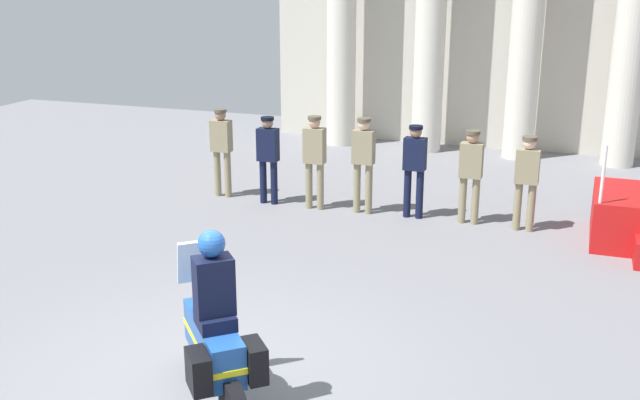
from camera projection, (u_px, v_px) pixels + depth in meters
name	position (u px, v px, depth m)	size (l,w,h in m)	color
ground_plane	(209.00, 381.00, 7.93)	(28.84, 28.84, 0.00)	slate
officer_in_row_0	(222.00, 145.00, 14.21)	(0.38, 0.24, 1.70)	#847A5B
officer_in_row_1	(268.00, 153.00, 13.77)	(0.38, 0.24, 1.64)	black
officer_in_row_2	(315.00, 155.00, 13.44)	(0.38, 0.24, 1.72)	#847A5B
officer_in_row_3	(363.00, 158.00, 13.20)	(0.38, 0.24, 1.73)	#847A5B
officer_in_row_4	(415.00, 164.00, 12.96)	(0.38, 0.24, 1.65)	black
officer_in_row_5	(471.00, 169.00, 12.66)	(0.38, 0.24, 1.63)	#847A5B
officer_in_row_6	(527.00, 176.00, 12.30)	(0.38, 0.24, 1.61)	#847A5B
motorcycle_with_rider	(215.00, 338.00, 7.17)	(1.47, 1.65, 1.90)	black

